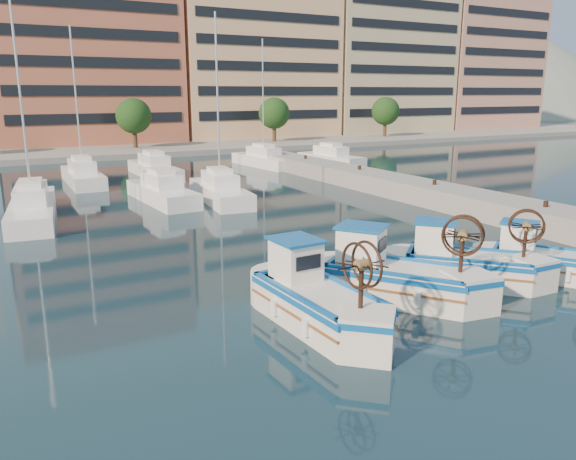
# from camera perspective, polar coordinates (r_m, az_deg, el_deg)

# --- Properties ---
(ground) EXTENTS (300.00, 300.00, 0.00)m
(ground) POSITION_cam_1_polar(r_m,az_deg,el_deg) (18.12, 14.27, -8.70)
(ground) COLOR #182F3F
(ground) RESTS_ON ground
(quay) EXTENTS (3.00, 60.00, 1.20)m
(quay) POSITION_cam_1_polar(r_m,az_deg,el_deg) (32.40, 21.79, 1.77)
(quay) COLOR gray
(quay) RESTS_ON ground
(waterfront) EXTENTS (180.00, 40.00, 25.60)m
(waterfront) POSITION_cam_1_polar(r_m,az_deg,el_deg) (80.05, -13.96, 16.49)
(waterfront) COLOR gray
(waterfront) RESTS_ON ground
(hill_east) EXTENTS (160.00, 160.00, 50.00)m
(hill_east) POSITION_cam_1_polar(r_m,az_deg,el_deg) (194.81, 23.05, 10.73)
(hill_east) COLOR slate
(hill_east) RESTS_ON ground
(yacht_marina) EXTENTS (38.02, 24.21, 11.50)m
(yacht_marina) POSITION_cam_1_polar(r_m,az_deg,el_deg) (40.68, -16.86, 4.34)
(yacht_marina) COLOR white
(yacht_marina) RESTS_ON ground
(fishing_boat_a) EXTENTS (2.22, 4.98, 3.07)m
(fishing_boat_a) POSITION_cam_1_polar(r_m,az_deg,el_deg) (16.86, 2.85, -6.91)
(fishing_boat_a) COLOR silver
(fishing_boat_a) RESTS_ON ground
(fishing_boat_b) EXTENTS (4.44, 5.03, 3.11)m
(fishing_boat_b) POSITION_cam_1_polar(r_m,az_deg,el_deg) (19.15, 10.68, -4.54)
(fishing_boat_b) COLOR silver
(fishing_boat_b) RESTS_ON ground
(fishing_boat_c) EXTENTS (4.38, 4.50, 2.88)m
(fishing_boat_c) POSITION_cam_1_polar(r_m,az_deg,el_deg) (21.43, 17.43, -3.13)
(fishing_boat_c) COLOR silver
(fishing_boat_c) RESTS_ON ground
(fishing_boat_d) EXTENTS (3.62, 4.26, 2.61)m
(fishing_boat_d) POSITION_cam_1_polar(r_m,az_deg,el_deg) (23.19, 24.60, -2.70)
(fishing_boat_d) COLOR silver
(fishing_boat_d) RESTS_ON ground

